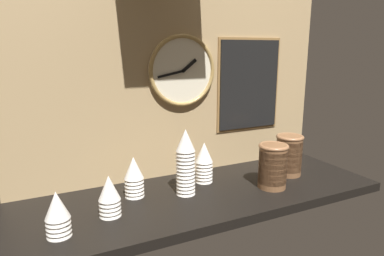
% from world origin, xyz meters
% --- Properties ---
extents(ground_plane, '(1.60, 0.56, 0.04)m').
position_xyz_m(ground_plane, '(0.00, 0.00, -0.02)').
color(ground_plane, black).
extents(wall_tiled_back, '(1.60, 0.03, 1.05)m').
position_xyz_m(wall_tiled_back, '(0.00, 0.27, 0.53)').
color(wall_tiled_back, tan).
rests_on(wall_tiled_back, ground_plane).
extents(cup_stack_far_left, '(0.08, 0.08, 0.16)m').
position_xyz_m(cup_stack_far_left, '(-0.61, -0.12, 0.08)').
color(cup_stack_far_left, white).
rests_on(cup_stack_far_left, ground_plane).
extents(cup_stack_center_right, '(0.08, 0.08, 0.19)m').
position_xyz_m(cup_stack_center_right, '(0.06, 0.10, 0.10)').
color(cup_stack_center_right, white).
rests_on(cup_stack_center_right, ground_plane).
extents(cup_stack_center_left, '(0.08, 0.08, 0.18)m').
position_xyz_m(cup_stack_center_left, '(-0.29, 0.08, 0.09)').
color(cup_stack_center_left, white).
rests_on(cup_stack_center_left, ground_plane).
extents(cup_stack_left, '(0.08, 0.08, 0.16)m').
position_xyz_m(cup_stack_left, '(-0.42, -0.05, 0.08)').
color(cup_stack_left, white).
rests_on(cup_stack_left, ground_plane).
extents(cup_stack_center, '(0.08, 0.08, 0.29)m').
position_xyz_m(cup_stack_center, '(-0.08, 0.01, 0.14)').
color(cup_stack_center, white).
rests_on(cup_stack_center, ground_plane).
extents(bowl_stack_far_right, '(0.13, 0.13, 0.20)m').
position_xyz_m(bowl_stack_far_right, '(0.48, -0.00, 0.11)').
color(bowl_stack_far_right, brown).
rests_on(bowl_stack_far_right, ground_plane).
extents(bowl_stack_right, '(0.13, 0.13, 0.20)m').
position_xyz_m(bowl_stack_right, '(0.31, -0.09, 0.11)').
color(bowl_stack_right, brown).
rests_on(bowl_stack_right, ground_plane).
extents(wall_clock, '(0.34, 0.03, 0.34)m').
position_xyz_m(wall_clock, '(0.01, 0.23, 0.51)').
color(wall_clock, beige).
extents(menu_board, '(0.38, 0.01, 0.48)m').
position_xyz_m(menu_board, '(0.40, 0.24, 0.43)').
color(menu_board, olive).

